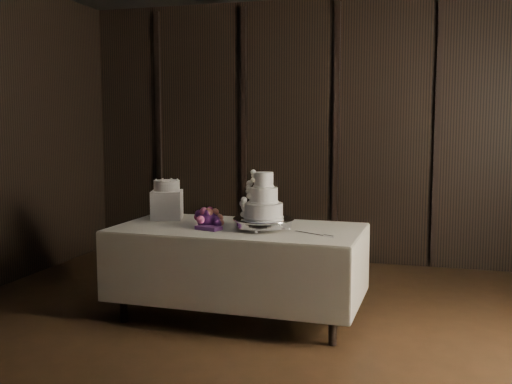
{
  "coord_description": "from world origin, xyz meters",
  "views": [
    {
      "loc": [
        1.01,
        -3.34,
        1.6
      ],
      "look_at": [
        -0.3,
        1.23,
        1.05
      ],
      "focal_mm": 42.0,
      "sensor_mm": 36.0,
      "label": 1
    }
  ],
  "objects_px": {
    "display_table": "(238,268)",
    "wedding_cake": "(260,200)",
    "small_cake": "(167,185)",
    "box_pedestal": "(167,205)",
    "cake_stand": "(264,224)",
    "bouquet": "(208,219)"
  },
  "relations": [
    {
      "from": "wedding_cake",
      "to": "bouquet",
      "type": "distance_m",
      "value": 0.47
    },
    {
      "from": "wedding_cake",
      "to": "bouquet",
      "type": "height_order",
      "value": "wedding_cake"
    },
    {
      "from": "bouquet",
      "to": "small_cake",
      "type": "distance_m",
      "value": 0.62
    },
    {
      "from": "cake_stand",
      "to": "bouquet",
      "type": "distance_m",
      "value": 0.47
    },
    {
      "from": "wedding_cake",
      "to": "box_pedestal",
      "type": "relative_size",
      "value": 1.41
    },
    {
      "from": "wedding_cake",
      "to": "display_table",
      "type": "bearing_deg",
      "value": 140.24
    },
    {
      "from": "small_cake",
      "to": "cake_stand",
      "type": "bearing_deg",
      "value": -16.74
    },
    {
      "from": "cake_stand",
      "to": "bouquet",
      "type": "height_order",
      "value": "bouquet"
    },
    {
      "from": "wedding_cake",
      "to": "box_pedestal",
      "type": "xyz_separation_m",
      "value": [
        -0.93,
        0.3,
        -0.11
      ]
    },
    {
      "from": "wedding_cake",
      "to": "small_cake",
      "type": "relative_size",
      "value": 1.61
    },
    {
      "from": "display_table",
      "to": "cake_stand",
      "type": "xyz_separation_m",
      "value": [
        0.23,
        -0.07,
        0.39
      ]
    },
    {
      "from": "bouquet",
      "to": "small_cake",
      "type": "height_order",
      "value": "small_cake"
    },
    {
      "from": "display_table",
      "to": "small_cake",
      "type": "height_order",
      "value": "small_cake"
    },
    {
      "from": "wedding_cake",
      "to": "small_cake",
      "type": "height_order",
      "value": "wedding_cake"
    },
    {
      "from": "box_pedestal",
      "to": "small_cake",
      "type": "distance_m",
      "value": 0.17
    },
    {
      "from": "bouquet",
      "to": "small_cake",
      "type": "xyz_separation_m",
      "value": [
        -0.49,
        0.29,
        0.23
      ]
    },
    {
      "from": "display_table",
      "to": "wedding_cake",
      "type": "distance_m",
      "value": 0.62
    },
    {
      "from": "bouquet",
      "to": "box_pedestal",
      "type": "distance_m",
      "value": 0.58
    },
    {
      "from": "display_table",
      "to": "wedding_cake",
      "type": "xyz_separation_m",
      "value": [
        0.2,
        -0.08,
        0.58
      ]
    },
    {
      "from": "wedding_cake",
      "to": "box_pedestal",
      "type": "height_order",
      "value": "wedding_cake"
    },
    {
      "from": "bouquet",
      "to": "box_pedestal",
      "type": "height_order",
      "value": "box_pedestal"
    },
    {
      "from": "cake_stand",
      "to": "small_cake",
      "type": "distance_m",
      "value": 1.03
    }
  ]
}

